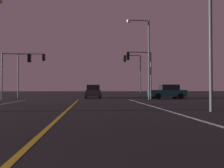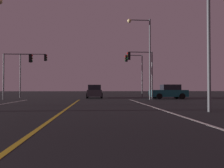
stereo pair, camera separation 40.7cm
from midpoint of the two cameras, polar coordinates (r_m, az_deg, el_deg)
lane_edge_right at (r=10.34m, az=19.14°, el=-7.98°), size 0.16×31.04×0.01m
lane_center_divider at (r=9.63m, az=-13.61°, el=-8.52°), size 0.16×31.04×0.01m
car_crossing_side at (r=27.85m, az=14.56°, el=-1.95°), size 4.30×2.02×1.70m
car_ahead_far at (r=29.29m, az=-4.05°, el=-1.94°), size 2.02×4.30×1.70m
traffic_light_near_right at (r=26.15m, az=7.55°, el=5.04°), size 3.00×0.36×5.46m
traffic_light_near_left at (r=26.88m, az=-22.21°, el=4.40°), size 3.19×0.36×5.07m
traffic_light_far_right at (r=31.60m, az=6.00°, el=4.46°), size 2.52×0.36×5.89m
traffic_light_far_left at (r=32.16m, az=-18.98°, el=4.55°), size 3.62×0.36×5.91m
street_lamp_right_near at (r=13.70m, az=22.40°, el=17.50°), size 2.00×0.44×9.00m
street_lamp_right_far at (r=25.63m, az=8.77°, el=8.78°), size 2.62×0.44×8.98m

